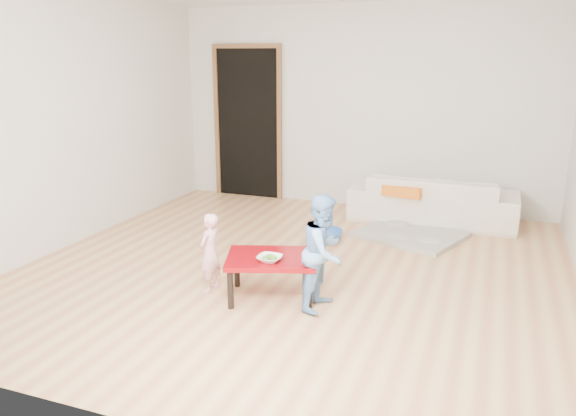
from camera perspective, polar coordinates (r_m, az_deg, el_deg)
The scene contains 13 objects.
floor at distance 5.38m, azimuth 0.75°, elevation -6.15°, with size 5.00×5.00×0.01m, color #C17E52.
back_wall at distance 7.44m, azimuth 7.44°, elevation 10.04°, with size 5.00×0.02×2.60m, color silver.
left_wall at distance 6.35m, azimuth -21.19°, elevation 8.24°, with size 0.02×5.00×2.60m, color silver.
doorway at distance 7.97m, azimuth -4.05°, elevation 8.49°, with size 1.02×0.08×2.11m, color brown, non-canonical shape.
sofa at distance 7.00m, azimuth 14.50°, elevation 0.92°, with size 1.96×0.77×0.57m, color white.
cushion at distance 6.76m, azimuth 11.87°, elevation 1.88°, with size 0.45×0.40×0.12m, color orange.
red_table at distance 4.71m, azimuth -1.70°, elevation -7.01°, with size 0.73×0.55×0.36m, color maroon, non-canonical shape.
bowl at distance 4.52m, azimuth -1.88°, elevation -5.17°, with size 0.20×0.20×0.05m, color white.
broccoli at distance 4.52m, azimuth -1.88°, elevation -5.12°, with size 0.12×0.12×0.06m, color #2D5919, non-canonical shape.
child_pink at distance 4.84m, azimuth -7.97°, elevation -4.50°, with size 0.25×0.16×0.69m, color #E16675.
child_blue at distance 4.44m, azimuth 3.69°, elevation -4.48°, with size 0.46×0.35×0.94m, color #649BE8.
basin at distance 6.14m, azimuth 3.70°, elevation -2.80°, with size 0.40×0.40×0.13m, color #2D5DAC.
blanket at distance 6.42m, azimuth 12.32°, elevation -2.67°, with size 1.06×0.88×0.05m, color #A7A293, non-canonical shape.
Camera 1 is at (1.69, -4.71, 1.98)m, focal length 35.00 mm.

